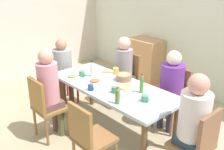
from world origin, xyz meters
name	(u,v)px	position (x,y,z in m)	size (l,w,h in m)	color
ground_plane	(112,131)	(0.00, 0.00, 0.00)	(7.11, 7.11, 0.00)	tan
wall_back	(200,25)	(0.00, 2.15, 1.30)	(6.16, 0.12, 2.60)	silver
wall_left	(16,18)	(-3.02, 0.00, 1.30)	(0.12, 4.42, 2.60)	silver
dining_table	(112,91)	(0.00, 0.00, 0.65)	(1.94, 0.80, 0.73)	#ACC8D9
chair_0	(198,143)	(1.35, 0.00, 0.51)	(0.40, 0.40, 0.90)	brown
person_0	(193,119)	(1.26, 0.00, 0.76)	(0.32, 0.32, 1.26)	#293342
chair_1	(174,95)	(0.49, 0.78, 0.51)	(0.40, 0.40, 0.90)	brown
person_1	(171,83)	(0.49, 0.69, 0.73)	(0.33, 0.33, 1.19)	#2D2A51
chair_2	(61,74)	(-1.35, 0.00, 0.51)	(0.40, 0.40, 0.90)	red
person_2	(63,65)	(-1.26, 0.00, 0.70)	(0.32, 0.32, 1.15)	brown
chair_3	(45,105)	(-0.49, -0.78, 0.51)	(0.40, 0.40, 0.90)	olive
person_3	(49,87)	(-0.49, -0.69, 0.75)	(0.30, 0.30, 1.28)	brown
chair_4	(127,77)	(-0.49, 0.78, 0.51)	(0.40, 0.40, 0.90)	#8A5E3B
person_4	(123,66)	(-0.49, 0.69, 0.73)	(0.30, 0.30, 1.22)	brown
chair_5	(88,136)	(0.49, -0.78, 0.51)	(0.40, 0.40, 0.90)	#8F5F37
plate_0	(106,72)	(-0.41, 0.25, 0.75)	(0.24, 0.24, 0.04)	white
plate_1	(72,77)	(-0.60, -0.25, 0.75)	(0.24, 0.24, 0.04)	silver
plate_2	(95,81)	(-0.24, -0.11, 0.75)	(0.26, 0.26, 0.04)	silver
bowl_0	(126,88)	(0.26, 0.01, 0.78)	(0.18, 0.18, 0.09)	beige
bowl_1	(124,77)	(-0.03, 0.25, 0.79)	(0.23, 0.23, 0.11)	#92624D
cup_0	(145,98)	(0.63, -0.03, 0.77)	(0.12, 0.08, 0.08)	#448864
cup_1	(114,90)	(0.20, -0.14, 0.77)	(0.11, 0.08, 0.08)	#438259
cup_2	(91,87)	(-0.06, -0.32, 0.78)	(0.11, 0.07, 0.08)	#324F95
cup_3	(121,95)	(0.36, -0.18, 0.77)	(0.12, 0.08, 0.07)	white
cup_4	(82,74)	(-0.54, -0.11, 0.78)	(0.12, 0.09, 0.09)	#468F68
cup_5	(116,71)	(-0.28, 0.33, 0.78)	(0.12, 0.08, 0.10)	yellow
bottle_0	(142,84)	(0.43, 0.12, 0.86)	(0.05, 0.05, 0.26)	#518935
bottle_1	(117,96)	(0.45, -0.32, 0.83)	(0.06, 0.06, 0.21)	#537E3A
bottle_2	(92,69)	(-0.45, 0.01, 0.85)	(0.06, 0.06, 0.24)	silver
side_cabinet	(145,60)	(-1.01, 1.85, 0.45)	(0.70, 0.44, 0.90)	tan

